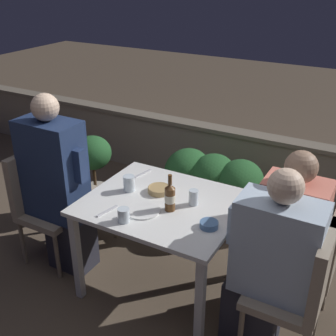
# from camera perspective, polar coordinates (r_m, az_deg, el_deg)

# --- Properties ---
(ground_plane) EXTENTS (16.00, 16.00, 0.00)m
(ground_plane) POSITION_cam_1_polar(r_m,az_deg,el_deg) (3.21, -0.58, -15.54)
(ground_plane) COLOR brown
(parapet_wall) EXTENTS (9.00, 0.18, 0.64)m
(parapet_wall) POSITION_cam_1_polar(r_m,az_deg,el_deg) (4.32, 10.28, 0.84)
(parapet_wall) COLOR gray
(parapet_wall) RESTS_ON ground_plane
(dining_table) EXTENTS (1.02, 0.86, 0.71)m
(dining_table) POSITION_cam_1_polar(r_m,az_deg,el_deg) (2.84, -0.64, -6.10)
(dining_table) COLOR white
(dining_table) RESTS_ON ground_plane
(planter_hedge) EXTENTS (0.90, 0.47, 0.64)m
(planter_hedge) POSITION_cam_1_polar(r_m,az_deg,el_deg) (3.75, 6.03, -2.32)
(planter_hedge) COLOR brown
(planter_hedge) RESTS_ON ground_plane
(chair_left_near) EXTENTS (0.42, 0.41, 0.89)m
(chair_left_near) POSITION_cam_1_polar(r_m,az_deg,el_deg) (3.35, -16.80, -3.83)
(chair_left_near) COLOR gray
(chair_left_near) RESTS_ON ground_plane
(person_navy_jumper) EXTENTS (0.51, 0.26, 1.36)m
(person_navy_jumper) POSITION_cam_1_polar(r_m,az_deg,el_deg) (3.15, -14.65, -2.32)
(person_navy_jumper) COLOR #282833
(person_navy_jumper) RESTS_ON ground_plane
(chair_left_far) EXTENTS (0.42, 0.41, 0.89)m
(chair_left_far) POSITION_cam_1_polar(r_m,az_deg,el_deg) (3.48, -12.78, -2.13)
(chair_left_far) COLOR gray
(chair_left_far) RESTS_ON ground_plane
(chair_right_near) EXTENTS (0.42, 0.41, 0.89)m
(chair_right_near) POSITION_cam_1_polar(r_m,az_deg,el_deg) (2.52, 17.78, -14.98)
(chair_right_near) COLOR gray
(chair_right_near) RESTS_ON ground_plane
(person_blue_shirt) EXTENTS (0.52, 0.26, 1.21)m
(person_blue_shirt) POSITION_cam_1_polar(r_m,az_deg,el_deg) (2.50, 13.52, -12.62)
(person_blue_shirt) COLOR #282833
(person_blue_shirt) RESTS_ON ground_plane
(chair_right_far) EXTENTS (0.42, 0.41, 0.89)m
(chair_right_far) POSITION_cam_1_polar(r_m,az_deg,el_deg) (2.75, 19.39, -11.37)
(chair_right_far) COLOR gray
(chair_right_far) RESTS_ON ground_plane
(person_coral_top) EXTENTS (0.48, 0.26, 1.19)m
(person_coral_top) POSITION_cam_1_polar(r_m,az_deg,el_deg) (2.73, 15.53, -9.18)
(person_coral_top) COLOR #282833
(person_coral_top) RESTS_ON ground_plane
(beer_bottle) EXTENTS (0.07, 0.07, 0.25)m
(beer_bottle) POSITION_cam_1_polar(r_m,az_deg,el_deg) (2.66, 0.27, -3.92)
(beer_bottle) COLOR brown
(beer_bottle) RESTS_ON dining_table
(plate_0) EXTENTS (0.23, 0.23, 0.01)m
(plate_0) POSITION_cam_1_polar(r_m,az_deg,el_deg) (2.70, -3.45, -5.71)
(plate_0) COLOR white
(plate_0) RESTS_ON dining_table
(bowl_0) EXTENTS (0.16, 0.16, 0.04)m
(bowl_0) POSITION_cam_1_polar(r_m,az_deg,el_deg) (2.89, -1.20, -2.90)
(bowl_0) COLOR tan
(bowl_0) RESTS_ON dining_table
(bowl_1) EXTENTS (0.11, 0.11, 0.04)m
(bowl_1) POSITION_cam_1_polar(r_m,az_deg,el_deg) (2.54, 5.58, -7.58)
(bowl_1) COLOR #4C709E
(bowl_1) RESTS_ON dining_table
(glass_cup_0) EXTENTS (0.06, 0.06, 0.10)m
(glass_cup_0) POSITION_cam_1_polar(r_m,az_deg,el_deg) (2.74, 3.48, -4.00)
(glass_cup_0) COLOR silver
(glass_cup_0) RESTS_ON dining_table
(glass_cup_1) EXTENTS (0.07, 0.07, 0.09)m
(glass_cup_1) POSITION_cam_1_polar(r_m,az_deg,el_deg) (2.58, -6.03, -6.37)
(glass_cup_1) COLOR silver
(glass_cup_1) RESTS_ON dining_table
(glass_cup_2) EXTENTS (0.08, 0.08, 0.11)m
(glass_cup_2) POSITION_cam_1_polar(r_m,az_deg,el_deg) (2.91, -5.30, -2.08)
(glass_cup_2) COLOR silver
(glass_cup_2) RESTS_ON dining_table
(fork_0) EXTENTS (0.06, 0.17, 0.01)m
(fork_0) POSITION_cam_1_polar(r_m,az_deg,el_deg) (3.15, -3.45, -0.75)
(fork_0) COLOR silver
(fork_0) RESTS_ON dining_table
(fork_1) EXTENTS (0.06, 0.17, 0.01)m
(fork_1) POSITION_cam_1_polar(r_m,az_deg,el_deg) (2.71, -8.23, -5.79)
(fork_1) COLOR silver
(fork_1) RESTS_ON dining_table
(potted_plant) EXTENTS (0.34, 0.34, 0.75)m
(potted_plant) POSITION_cam_1_polar(r_m,az_deg,el_deg) (3.91, -10.04, 0.26)
(potted_plant) COLOR #B2A899
(potted_plant) RESTS_ON ground_plane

